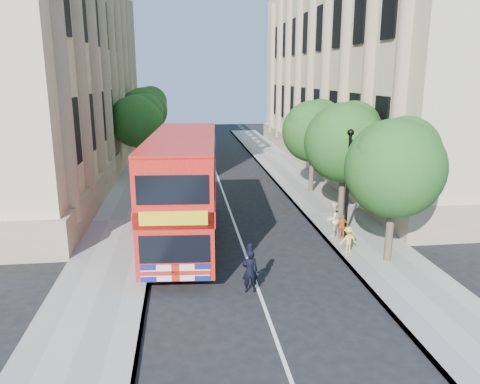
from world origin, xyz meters
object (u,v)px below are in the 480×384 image
object	(u,v)px
box_van	(179,184)
police_constable	(250,271)
double_decker_bus	(184,186)
lamp_post	(347,188)
woman_pedestrian	(333,219)

from	to	relation	value
box_van	police_constable	xyz separation A→B (m)	(2.56, -12.20, -0.44)
double_decker_bus	box_van	bearing A→B (deg)	96.62
lamp_post	police_constable	size ratio (longest dim) A/B	3.20
police_constable	woman_pedestrian	xyz separation A→B (m)	(4.73, 5.13, 0.15)
lamp_post	box_van	distance (m)	10.75
double_decker_bus	police_constable	distance (m)	6.19
lamp_post	police_constable	world-z (taller)	lamp_post
double_decker_bus	police_constable	xyz separation A→B (m)	(2.27, -5.42, -1.93)
lamp_post	box_van	bearing A→B (deg)	137.63
double_decker_bus	woman_pedestrian	world-z (taller)	double_decker_bus
double_decker_bus	woman_pedestrian	distance (m)	7.23
police_constable	woman_pedestrian	size ratio (longest dim) A/B	0.96
double_decker_bus	police_constable	size ratio (longest dim) A/B	6.76
box_van	lamp_post	bearing A→B (deg)	-48.32
double_decker_bus	box_van	world-z (taller)	double_decker_bus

